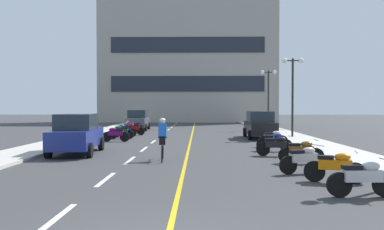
{
  "coord_description": "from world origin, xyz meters",
  "views": [
    {
      "loc": [
        0.76,
        -5.32,
        2.18
      ],
      "look_at": [
        0.33,
        19.28,
        1.6
      ],
      "focal_mm": 36.05,
      "sensor_mm": 36.0,
      "label": 1
    }
  ],
  "objects_px": {
    "motorcycle_4": "(276,145)",
    "motorcycle_10": "(133,129)",
    "street_lamp_far": "(268,86)",
    "parked_car_far": "(138,120)",
    "motorcycle_7": "(116,134)",
    "motorcycle_2": "(304,159)",
    "motorcycle_5": "(274,142)",
    "cyclist_rider": "(162,138)",
    "motorcycle_3": "(301,151)",
    "motorcycle_8": "(121,132)",
    "motorcycle_11": "(133,127)",
    "motorcycle_6": "(273,138)",
    "parked_car_near": "(77,134)",
    "parked_car_mid": "(260,125)",
    "motorcycle_0": "(363,178)",
    "motorcycle_1": "(335,166)",
    "motorcycle_9": "(124,130)",
    "street_lamp_mid": "(293,79)",
    "motorcycle_12": "(134,126)"
  },
  "relations": [
    {
      "from": "motorcycle_4",
      "to": "motorcycle_10",
      "type": "distance_m",
      "value": 14.5
    },
    {
      "from": "street_lamp_far",
      "to": "motorcycle_10",
      "type": "relative_size",
      "value": 3.1
    },
    {
      "from": "parked_car_far",
      "to": "motorcycle_7",
      "type": "distance_m",
      "value": 11.21
    },
    {
      "from": "motorcycle_10",
      "to": "motorcycle_2",
      "type": "bearing_deg",
      "value": -63.07
    },
    {
      "from": "motorcycle_2",
      "to": "motorcycle_5",
      "type": "bearing_deg",
      "value": 87.57
    },
    {
      "from": "cyclist_rider",
      "to": "street_lamp_far",
      "type": "bearing_deg",
      "value": 68.45
    },
    {
      "from": "motorcycle_3",
      "to": "cyclist_rider",
      "type": "distance_m",
      "value": 5.39
    },
    {
      "from": "motorcycle_4",
      "to": "motorcycle_8",
      "type": "bearing_deg",
      "value": 134.69
    },
    {
      "from": "motorcycle_7",
      "to": "motorcycle_11",
      "type": "relative_size",
      "value": 1.01
    },
    {
      "from": "parked_car_far",
      "to": "motorcycle_11",
      "type": "distance_m",
      "value": 4.15
    },
    {
      "from": "motorcycle_6",
      "to": "parked_car_far",
      "type": "bearing_deg",
      "value": 123.83
    },
    {
      "from": "motorcycle_6",
      "to": "motorcycle_3",
      "type": "bearing_deg",
      "value": -90.65
    },
    {
      "from": "parked_car_near",
      "to": "parked_car_mid",
      "type": "xyz_separation_m",
      "value": [
        9.66,
        8.5,
        0.0
      ]
    },
    {
      "from": "parked_car_near",
      "to": "motorcycle_0",
      "type": "xyz_separation_m",
      "value": [
        9.45,
        -8.18,
        -0.44
      ]
    },
    {
      "from": "motorcycle_1",
      "to": "motorcycle_9",
      "type": "bearing_deg",
      "value": 119.75
    },
    {
      "from": "street_lamp_far",
      "to": "motorcycle_4",
      "type": "height_order",
      "value": "street_lamp_far"
    },
    {
      "from": "parked_car_near",
      "to": "motorcycle_2",
      "type": "distance_m",
      "value": 10.23
    },
    {
      "from": "street_lamp_mid",
      "to": "motorcycle_2",
      "type": "relative_size",
      "value": 3.2
    },
    {
      "from": "motorcycle_5",
      "to": "motorcycle_8",
      "type": "height_order",
      "value": "same"
    },
    {
      "from": "cyclist_rider",
      "to": "parked_car_far",
      "type": "bearing_deg",
      "value": 101.86
    },
    {
      "from": "motorcycle_1",
      "to": "motorcycle_6",
      "type": "relative_size",
      "value": 0.99
    },
    {
      "from": "parked_car_far",
      "to": "motorcycle_5",
      "type": "height_order",
      "value": "parked_car_far"
    },
    {
      "from": "motorcycle_2",
      "to": "cyclist_rider",
      "type": "relative_size",
      "value": 0.93
    },
    {
      "from": "motorcycle_5",
      "to": "motorcycle_8",
      "type": "xyz_separation_m",
      "value": [
        -8.78,
        6.83,
        0.0
      ]
    },
    {
      "from": "cyclist_rider",
      "to": "motorcycle_10",
      "type": "bearing_deg",
      "value": 104.42
    },
    {
      "from": "motorcycle_1",
      "to": "motorcycle_8",
      "type": "xyz_separation_m",
      "value": [
        -9.01,
        14.41,
        0.0
      ]
    },
    {
      "from": "motorcycle_11",
      "to": "motorcycle_7",
      "type": "bearing_deg",
      "value": -88.97
    },
    {
      "from": "parked_car_near",
      "to": "parked_car_mid",
      "type": "relative_size",
      "value": 1.03
    },
    {
      "from": "street_lamp_far",
      "to": "motorcycle_6",
      "type": "bearing_deg",
      "value": -99.26
    },
    {
      "from": "motorcycle_7",
      "to": "motorcycle_9",
      "type": "xyz_separation_m",
      "value": [
        -0.13,
        3.41,
        0.0
      ]
    },
    {
      "from": "street_lamp_mid",
      "to": "parked_car_mid",
      "type": "relative_size",
      "value": 1.25
    },
    {
      "from": "motorcycle_3",
      "to": "motorcycle_7",
      "type": "bearing_deg",
      "value": 135.44
    },
    {
      "from": "motorcycle_0",
      "to": "motorcycle_2",
      "type": "relative_size",
      "value": 1.03
    },
    {
      "from": "motorcycle_7",
      "to": "motorcycle_8",
      "type": "bearing_deg",
      "value": 91.93
    },
    {
      "from": "motorcycle_2",
      "to": "motorcycle_3",
      "type": "bearing_deg",
      "value": 76.97
    },
    {
      "from": "motorcycle_12",
      "to": "parked_car_far",
      "type": "bearing_deg",
      "value": 92.46
    },
    {
      "from": "street_lamp_far",
      "to": "parked_car_far",
      "type": "height_order",
      "value": "street_lamp_far"
    },
    {
      "from": "motorcycle_2",
      "to": "motorcycle_4",
      "type": "distance_m",
      "value": 4.33
    },
    {
      "from": "motorcycle_0",
      "to": "cyclist_rider",
      "type": "distance_m",
      "value": 8.13
    },
    {
      "from": "motorcycle_12",
      "to": "motorcycle_7",
      "type": "bearing_deg",
      "value": -87.94
    },
    {
      "from": "motorcycle_5",
      "to": "motorcycle_8",
      "type": "relative_size",
      "value": 0.99
    },
    {
      "from": "parked_car_mid",
      "to": "motorcycle_1",
      "type": "relative_size",
      "value": 2.53
    },
    {
      "from": "motorcycle_3",
      "to": "motorcycle_10",
      "type": "bearing_deg",
      "value": 121.86
    },
    {
      "from": "street_lamp_far",
      "to": "street_lamp_mid",
      "type": "bearing_deg",
      "value": -89.98
    },
    {
      "from": "motorcycle_3",
      "to": "motorcycle_0",
      "type": "bearing_deg",
      "value": -89.67
    },
    {
      "from": "motorcycle_3",
      "to": "parked_car_near",
      "type": "bearing_deg",
      "value": 163.36
    },
    {
      "from": "motorcycle_10",
      "to": "cyclist_rider",
      "type": "height_order",
      "value": "cyclist_rider"
    },
    {
      "from": "motorcycle_6",
      "to": "motorcycle_12",
      "type": "relative_size",
      "value": 1.01
    },
    {
      "from": "parked_car_far",
      "to": "motorcycle_0",
      "type": "distance_m",
      "value": 27.07
    },
    {
      "from": "motorcycle_4",
      "to": "motorcycle_8",
      "type": "relative_size",
      "value": 1.0
    }
  ]
}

